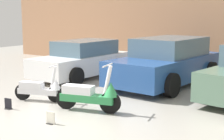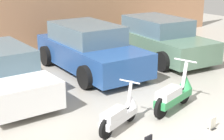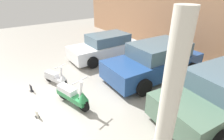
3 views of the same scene
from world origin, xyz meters
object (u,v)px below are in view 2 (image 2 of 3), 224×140
car_rear_right (160,39)px  scooter_front_right (175,93)px  placard_near_right_scooter (213,124)px  car_rear_left (2,73)px  car_rear_center (89,49)px  scooter_front_left (121,113)px

car_rear_right → scooter_front_right: bearing=-32.7°
car_rear_right → placard_near_right_scooter: bearing=-26.0°
car_rear_left → car_rear_right: car_rear_right is taller
car_rear_right → placard_near_right_scooter: 5.73m
scooter_front_right → car_rear_center: car_rear_center is taller
car_rear_center → placard_near_right_scooter: car_rear_center is taller
scooter_front_left → car_rear_left: car_rear_left is taller
car_rear_center → car_rear_right: 2.90m
car_rear_center → scooter_front_right: bearing=2.0°
scooter_front_right → car_rear_left: (-2.96, 3.28, 0.22)m
placard_near_right_scooter → car_rear_right: bearing=57.0°
car_rear_right → placard_near_right_scooter: (-3.10, -4.78, -0.58)m
scooter_front_left → car_rear_center: size_ratio=0.29×
car_rear_center → placard_near_right_scooter: 5.04m
scooter_front_right → placard_near_right_scooter: size_ratio=6.08×
car_rear_right → car_rear_center: bearing=-87.3°
scooter_front_right → placard_near_right_scooter: bearing=-110.3°
scooter_front_left → scooter_front_right: size_ratio=0.82×
car_rear_center → scooter_front_left: bearing=-21.0°
car_rear_left → car_rear_center: (3.05, 0.54, 0.09)m
scooter_front_left → car_rear_right: size_ratio=0.29×
scooter_front_right → placard_near_right_scooter: scooter_front_right is taller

